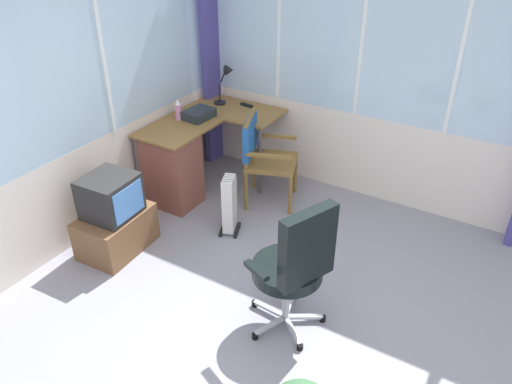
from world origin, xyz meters
The scene contains 13 objects.
ground centered at (0.00, 0.00, -0.03)m, with size 5.54×5.35×0.06m, color gray.
north_window_panel centered at (0.00, 2.21, 1.33)m, with size 4.54×0.07×2.66m.
east_window_panel centered at (2.30, 0.00, 1.33)m, with size 0.07×4.35×2.66m.
curtain_corner centered at (2.17, 2.08, 1.28)m, with size 0.28×0.07×2.56m, color #4A4390.
desk centered at (1.20, 1.85, 0.42)m, with size 1.36×1.00×0.77m.
desk_lamp centered at (2.09, 1.82, 1.05)m, with size 0.23×0.19×0.42m.
tv_remote centered at (2.10, 1.59, 0.78)m, with size 0.04×0.15×0.02m, color black.
spray_bottle centered at (1.44, 1.98, 0.88)m, with size 0.06×0.06×0.22m.
paper_tray centered at (1.57, 1.83, 0.82)m, with size 0.30×0.23×0.09m, color #232D32.
wooden_armchair centered at (1.61, 1.13, 0.57)m, with size 0.62×0.62×0.90m.
office_chair centered at (0.20, 0.01, 0.62)m, with size 0.63×0.60×1.08m.
tv_on_stand centered at (0.25, 1.79, 0.32)m, with size 0.66×0.47×0.73m.
space_heater centered at (1.01, 1.09, 0.29)m, with size 0.29×0.24×0.57m.
Camera 1 is at (-2.18, -1.11, 2.76)m, focal length 34.96 mm.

